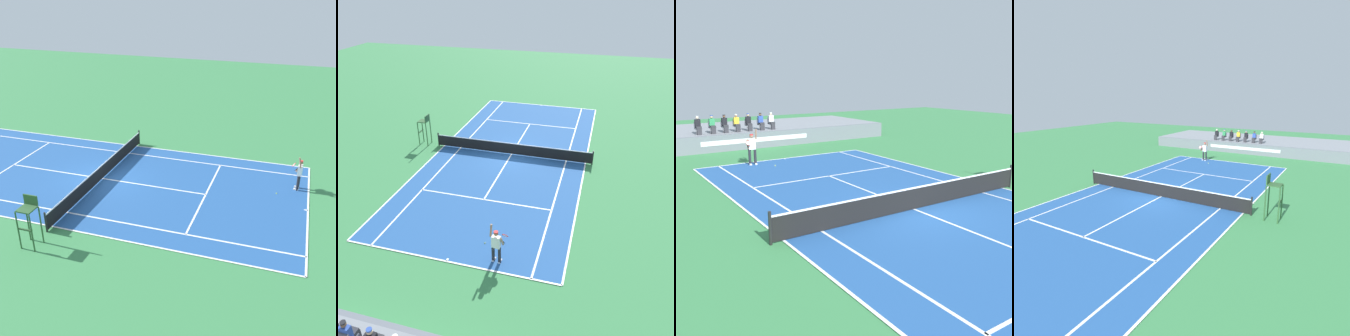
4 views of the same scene
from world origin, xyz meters
The scene contains 6 objects.
ground_plane centered at (0.00, 0.00, 0.00)m, with size 80.00×80.00×0.00m, color #387F47.
court centered at (0.00, 0.00, 0.01)m, with size 11.08×23.88×0.03m.
net centered at (0.00, 0.00, 0.52)m, with size 11.98×0.10×1.07m.
tennis_player centered at (-2.30, 11.25, 0.99)m, with size 0.79×0.62×2.08m.
tennis_ball centered at (-1.34, 10.17, 0.03)m, with size 0.07×0.07×0.07m, color #D1E533.
umpire_chair centered at (7.02, 0.00, 1.56)m, with size 0.77×0.77×2.44m.
Camera 1 is at (19.63, 10.61, 11.09)m, focal length 43.40 mm.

